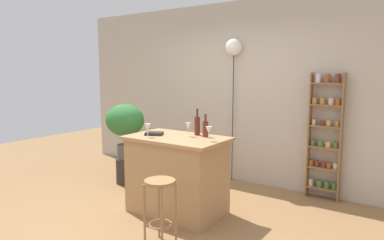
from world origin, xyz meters
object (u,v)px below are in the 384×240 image
plant_stool (126,171)px  potted_plant (125,123)px  wine_glass_left (148,127)px  spice_shelf (325,136)px  wine_glass_center (209,131)px  bar_stool (160,198)px  bottle_olive_oil (205,128)px  bottle_wine_red (197,125)px  pendant_globe_light (234,48)px  wine_glass_right (188,127)px  cookbook (154,133)px

plant_stool → potted_plant: potted_plant is taller
potted_plant → wine_glass_left: (1.08, -0.69, 0.11)m
spice_shelf → wine_glass_center: size_ratio=10.48×
bar_stool → bottle_olive_oil: 1.10m
bottle_wine_red → bottle_olive_oil: 0.16m
wine_glass_left → pendant_globe_light: pendant_globe_light is taller
bar_stool → pendant_globe_light: (-0.41, 2.29, 1.59)m
wine_glass_right → pendant_globe_light: 1.76m
pendant_globe_light → bottle_olive_oil: bearing=-75.8°
wine_glass_center → spice_shelf: bearing=58.9°
plant_stool → cookbook: (1.04, -0.53, 0.77)m
potted_plant → spice_shelf: bearing=21.1°
spice_shelf → plant_stool: spice_shelf is taller
bottle_olive_oil → bar_stool: bearing=-85.9°
pendant_globe_light → potted_plant: bearing=-140.4°
wine_glass_center → pendant_globe_light: bearing=108.2°
wine_glass_left → cookbook: size_ratio=0.78×
bottle_wine_red → bar_stool: bearing=-77.7°
cookbook → spice_shelf: bearing=17.7°
bar_stool → wine_glass_center: bearing=82.8°
cookbook → potted_plant: bearing=127.4°
potted_plant → plant_stool: bearing=-90.0°
plant_stool → wine_glass_center: wine_glass_center is taller
wine_glass_left → potted_plant: bearing=147.4°
wine_glass_center → pendant_globe_light: pendant_globe_light is taller
potted_plant → wine_glass_left: potted_plant is taller
spice_shelf → bottle_olive_oil: bearing=-129.1°
potted_plant → wine_glass_left: size_ratio=5.17×
bottle_olive_oil → potted_plant: bearing=170.4°
bar_stool → wine_glass_center: (0.10, 0.76, 0.58)m
wine_glass_right → wine_glass_left: bearing=-138.1°
bar_stool → bottle_olive_oil: (-0.07, 0.94, 0.56)m
bar_stool → spice_shelf: bearing=66.0°
spice_shelf → pendant_globe_light: (-1.41, 0.03, 1.21)m
spice_shelf → wine_glass_left: (-1.63, -1.73, 0.19)m
plant_stool → wine_glass_left: (1.08, -0.69, 0.87)m
plant_stool → wine_glass_center: bearing=-14.5°
wine_glass_center → wine_glass_right: 0.37m
wine_glass_left → bar_stool: bearing=-40.4°
plant_stool → bottle_wine_red: size_ratio=1.20×
plant_stool → wine_glass_right: (1.44, -0.36, 0.87)m
plant_stool → wine_glass_right: bearing=-14.1°
wine_glass_center → wine_glass_right: (-0.35, 0.10, 0.00)m
potted_plant → cookbook: (1.04, -0.53, 0.02)m
spice_shelf → plant_stool: 2.98m
bottle_wine_red → cookbook: 0.54m
plant_stool → pendant_globe_light: size_ratio=0.18×
plant_stool → potted_plant: (0.00, 0.00, 0.76)m
bottle_olive_oil → bottle_wine_red: bearing=163.2°
plant_stool → cookbook: bearing=-27.0°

